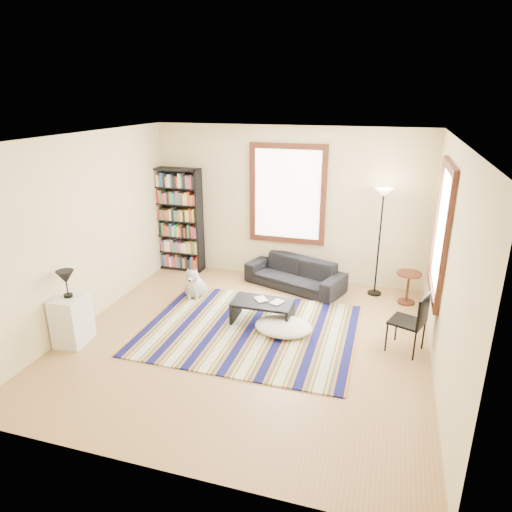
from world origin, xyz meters
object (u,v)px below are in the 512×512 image
(bookshelf, at_px, (179,220))
(dog, at_px, (195,282))
(coffee_table, at_px, (262,312))
(floor_lamp, at_px, (379,243))
(sofa, at_px, (295,274))
(white_cabinet, at_px, (72,320))
(side_table, at_px, (408,288))
(folding_chair, at_px, (407,322))
(floor_cushion, at_px, (283,327))

(bookshelf, distance_m, dog, 1.59)
(coffee_table, height_order, floor_lamp, floor_lamp)
(sofa, xyz_separation_m, white_cabinet, (-2.57, -2.79, 0.09))
(side_table, xyz_separation_m, white_cabinet, (-4.50, -2.68, 0.08))
(folding_chair, bearing_deg, dog, -172.40)
(side_table, bearing_deg, floor_lamp, 157.53)
(coffee_table, xyz_separation_m, floor_lamp, (1.59, 1.59, 0.75))
(floor_lamp, bearing_deg, bookshelf, 177.42)
(folding_chair, relative_size, white_cabinet, 1.23)
(bookshelf, bearing_deg, floor_cushion, -37.64)
(floor_cushion, xyz_separation_m, white_cabinet, (-2.76, -1.09, 0.24))
(sofa, bearing_deg, coffee_table, -77.17)
(bookshelf, bearing_deg, coffee_table, -38.89)
(side_table, relative_size, dog, 0.97)
(sofa, distance_m, white_cabinet, 3.79)
(white_cabinet, relative_size, dog, 1.25)
(floor_cushion, relative_size, side_table, 1.57)
(sofa, relative_size, bookshelf, 0.89)
(sofa, relative_size, floor_lamp, 0.96)
(bookshelf, height_order, side_table, bookshelf)
(coffee_table, height_order, white_cabinet, white_cabinet)
(sofa, distance_m, bookshelf, 2.49)
(floor_lamp, bearing_deg, dog, -161.36)
(bookshelf, distance_m, floor_cushion, 3.36)
(coffee_table, bearing_deg, side_table, 32.98)
(coffee_table, bearing_deg, dog, 156.60)
(floor_lamp, distance_m, dog, 3.19)
(bookshelf, height_order, folding_chair, bookshelf)
(side_table, distance_m, folding_chair, 1.58)
(sofa, height_order, floor_cushion, sofa)
(coffee_table, bearing_deg, sofa, 83.10)
(bookshelf, relative_size, dog, 3.58)
(floor_lamp, bearing_deg, folding_chair, -74.98)
(sofa, relative_size, dog, 3.18)
(folding_chair, bearing_deg, side_table, 108.70)
(sofa, height_order, coffee_table, sofa)
(sofa, relative_size, folding_chair, 2.07)
(floor_lamp, distance_m, white_cabinet, 4.95)
(floor_cushion, xyz_separation_m, dog, (-1.75, 0.81, 0.17))
(folding_chair, bearing_deg, sofa, 158.71)
(coffee_table, xyz_separation_m, dog, (-1.37, 0.59, 0.10))
(folding_chair, height_order, white_cabinet, folding_chair)
(floor_cushion, height_order, white_cabinet, white_cabinet)
(floor_cushion, relative_size, floor_lamp, 0.45)
(coffee_table, relative_size, floor_lamp, 0.48)
(floor_lamp, relative_size, dog, 3.33)
(sofa, xyz_separation_m, bookshelf, (-2.36, 0.27, 0.74))
(folding_chair, bearing_deg, white_cabinet, -145.49)
(floor_cushion, height_order, dog, dog)
(bookshelf, bearing_deg, dog, -55.20)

